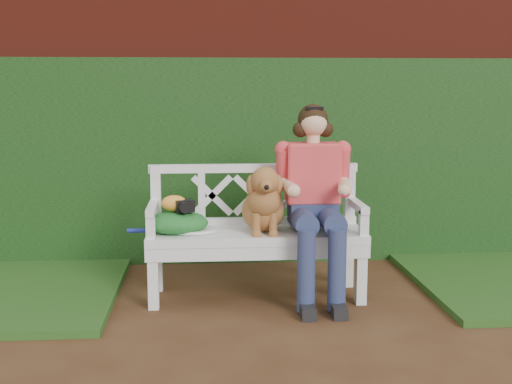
{
  "coord_description": "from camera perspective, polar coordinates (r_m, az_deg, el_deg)",
  "views": [
    {
      "loc": [
        -0.47,
        -4.01,
        1.47
      ],
      "look_at": [
        -0.12,
        0.64,
        0.75
      ],
      "focal_mm": 48.0,
      "sensor_mm": 36.0,
      "label": 1
    }
  ],
  "objects": [
    {
      "name": "camera_item",
      "position": [
        4.67,
        -6.01,
        -1.15
      ],
      "size": [
        0.15,
        0.13,
        0.08
      ],
      "primitive_type": "cube",
      "rotation": [
        0.0,
        0.0,
        0.35
      ],
      "color": "black",
      "rests_on": "green_bag"
    },
    {
      "name": "seated_woman",
      "position": [
        4.75,
        4.8,
        -1.15
      ],
      "size": [
        0.59,
        0.76,
        1.3
      ],
      "primitive_type": null,
      "rotation": [
        0.0,
        0.0,
        -0.05
      ],
      "color": "#EF4E82",
      "rests_on": "ground"
    },
    {
      "name": "brick_wall",
      "position": [
        5.94,
        0.24,
        5.21
      ],
      "size": [
        10.0,
        0.3,
        2.2
      ],
      "primitive_type": "cube",
      "color": "maroon",
      "rests_on": "ground"
    },
    {
      "name": "dog",
      "position": [
        4.66,
        0.62,
        -0.53
      ],
      "size": [
        0.42,
        0.49,
        0.47
      ],
      "primitive_type": null,
      "rotation": [
        0.0,
        0.0,
        0.27
      ],
      "color": "#A06930",
      "rests_on": "garden_bench"
    },
    {
      "name": "tennis_racket",
      "position": [
        4.72,
        -5.68,
        -3.15
      ],
      "size": [
        0.68,
        0.38,
        0.03
      ],
      "primitive_type": null,
      "rotation": [
        0.0,
        0.0,
        0.18
      ],
      "color": "white",
      "rests_on": "garden_bench"
    },
    {
      "name": "green_bag",
      "position": [
        4.7,
        -6.62,
        -2.52
      ],
      "size": [
        0.52,
        0.47,
        0.15
      ],
      "primitive_type": null,
      "rotation": [
        0.0,
        0.0,
        0.38
      ],
      "color": "green",
      "rests_on": "garden_bench"
    },
    {
      "name": "ivy_hedge",
      "position": [
        5.74,
        0.42,
        2.59
      ],
      "size": [
        10.0,
        0.18,
        1.7
      ],
      "primitive_type": "cube",
      "color": "#24591C",
      "rests_on": "ground"
    },
    {
      "name": "garden_bench",
      "position": [
        4.81,
        0.0,
        -6.01
      ],
      "size": [
        1.63,
        0.76,
        0.48
      ],
      "primitive_type": null,
      "rotation": [
        0.0,
        0.0,
        0.1
      ],
      "color": "white",
      "rests_on": "ground"
    },
    {
      "name": "baseball_glove",
      "position": [
        4.7,
        -6.84,
        -0.94
      ],
      "size": [
        0.2,
        0.17,
        0.11
      ],
      "primitive_type": "ellipsoid",
      "rotation": [
        0.0,
        0.0,
        0.26
      ],
      "color": "orange",
      "rests_on": "green_bag"
    },
    {
      "name": "ground",
      "position": [
        4.29,
        2.3,
        -11.24
      ],
      "size": [
        60.0,
        60.0,
        0.0
      ],
      "primitive_type": "plane",
      "color": "#402312"
    }
  ]
}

